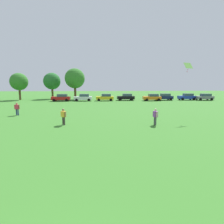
# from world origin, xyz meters

# --- Properties ---
(ground_plane) EXTENTS (160.00, 160.00, 0.00)m
(ground_plane) POSITION_xyz_m (0.00, 30.00, 0.00)
(ground_plane) COLOR #387528
(adult_bystander) EXTENTS (0.38, 0.77, 1.64)m
(adult_bystander) POSITION_xyz_m (6.98, 15.71, 0.97)
(adult_bystander) COLOR #4C4C51
(adult_bystander) RESTS_ON ground
(bystander_near_trees) EXTENTS (0.58, 0.60, 1.63)m
(bystander_near_trees) POSITION_xyz_m (-2.06, 16.45, 0.97)
(bystander_near_trees) COLOR #3F3833
(bystander_near_trees) RESTS_ON ground
(bystander_midfield) EXTENTS (0.76, 0.45, 1.66)m
(bystander_midfield) POSITION_xyz_m (-9.14, 22.58, 0.99)
(bystander_midfield) COLOR navy
(bystander_midfield) RESTS_ON ground
(kite) EXTENTS (1.14, 0.80, 1.07)m
(kite) POSITION_xyz_m (11.65, 18.93, 6.03)
(kite) COLOR #8CD859
(parked_car_red_0) EXTENTS (4.30, 2.02, 1.68)m
(parked_car_red_0) POSITION_xyz_m (-7.51, 42.69, 0.86)
(parked_car_red_0) COLOR red
(parked_car_red_0) RESTS_ON ground
(parked_car_white_1) EXTENTS (4.30, 2.02, 1.68)m
(parked_car_white_1) POSITION_xyz_m (-2.26, 42.91, 0.86)
(parked_car_white_1) COLOR white
(parked_car_white_1) RESTS_ON ground
(parked_car_yellow_2) EXTENTS (4.30, 2.02, 1.68)m
(parked_car_yellow_2) POSITION_xyz_m (3.05, 42.97, 0.86)
(parked_car_yellow_2) COLOR yellow
(parked_car_yellow_2) RESTS_ON ground
(parked_car_black_3) EXTENTS (4.30, 2.02, 1.68)m
(parked_car_black_3) POSITION_xyz_m (8.36, 43.56, 0.86)
(parked_car_black_3) COLOR black
(parked_car_black_3) RESTS_ON ground
(parked_car_orange_4) EXTENTS (4.30, 2.02, 1.68)m
(parked_car_orange_4) POSITION_xyz_m (14.66, 42.15, 0.86)
(parked_car_orange_4) COLOR orange
(parked_car_orange_4) RESTS_ON ground
(parked_car_navy_5) EXTENTS (4.30, 2.02, 1.68)m
(parked_car_navy_5) POSITION_xyz_m (18.18, 43.35, 0.86)
(parked_car_navy_5) COLOR #141E4C
(parked_car_navy_5) RESTS_ON ground
(parked_car_blue_6) EXTENTS (4.30, 2.02, 1.68)m
(parked_car_blue_6) POSITION_xyz_m (24.27, 43.53, 0.86)
(parked_car_blue_6) COLOR #1E38AD
(parked_car_blue_6) RESTS_ON ground
(parked_car_gray_7) EXTENTS (4.30, 2.02, 1.68)m
(parked_car_gray_7) POSITION_xyz_m (28.29, 42.37, 0.86)
(parked_car_gray_7) COLOR slate
(parked_car_gray_7) RESTS_ON ground
(tree_far_left) EXTENTS (4.43, 4.43, 6.90)m
(tree_far_left) POSITION_xyz_m (-18.93, 47.15, 4.66)
(tree_far_left) COLOR brown
(tree_far_left) RESTS_ON ground
(tree_center) EXTENTS (4.62, 4.62, 7.20)m
(tree_center) POSITION_xyz_m (-11.42, 50.35, 4.86)
(tree_center) COLOR brown
(tree_center) RESTS_ON ground
(tree_far_right) EXTENTS (5.26, 5.26, 8.19)m
(tree_far_right) POSITION_xyz_m (-4.79, 47.75, 5.53)
(tree_far_right) COLOR brown
(tree_far_right) RESTS_ON ground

